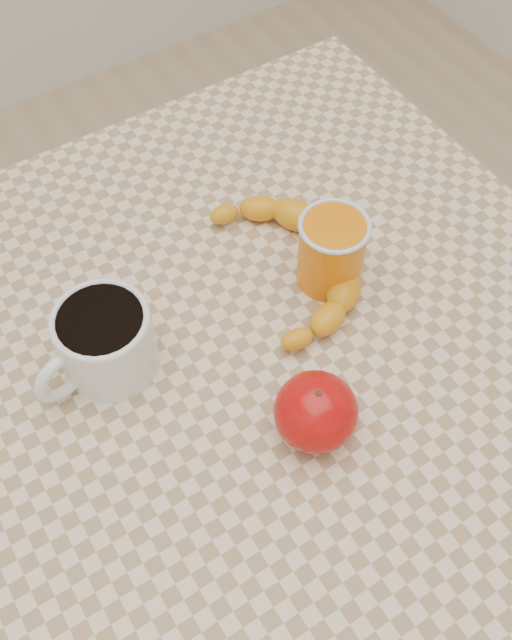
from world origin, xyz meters
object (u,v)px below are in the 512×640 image
table (256,368)px  orange_juice_glass (331,251)px  apple (316,412)px  coffee_mug (104,341)px  banana (293,263)px

table → orange_juice_glass: 0.18m
table → orange_juice_glass: orange_juice_glass is taller
table → apple: apple is taller
table → coffee_mug: coffee_mug is taller
apple → orange_juice_glass: bearing=50.1°
table → banana: (0.08, 0.04, 0.11)m
orange_juice_glass → table: bearing=-171.1°
apple → banana: apple is taller
apple → coffee_mug: bearing=127.9°
coffee_mug → apple: 0.23m
coffee_mug → orange_juice_glass: bearing=-6.4°
coffee_mug → apple: bearing=-52.1°
table → banana: bearing=29.3°
table → orange_juice_glass: (0.11, 0.02, 0.13)m
coffee_mug → banana: 0.24m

